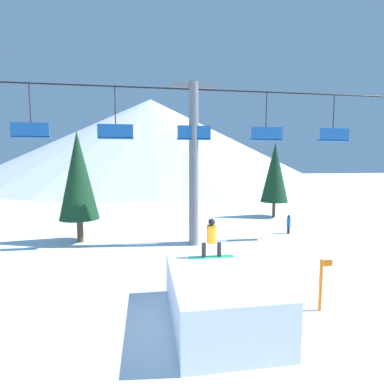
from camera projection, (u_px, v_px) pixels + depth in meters
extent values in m
plane|color=white|center=(198.00, 324.00, 8.58)|extent=(220.00, 220.00, 0.00)
cone|color=silver|center=(151.00, 141.00, 73.87)|extent=(80.11, 80.11, 19.95)
cube|color=white|center=(219.00, 296.00, 8.66)|extent=(2.77, 4.29, 1.48)
cube|color=silver|center=(205.00, 251.00, 10.65)|extent=(2.77, 0.10, 0.06)
cube|color=#1E9E6B|center=(211.00, 257.00, 9.88)|extent=(1.49, 0.26, 0.03)
cylinder|color=black|center=(204.00, 250.00, 9.82)|extent=(0.14, 0.14, 0.46)
cylinder|color=black|center=(219.00, 249.00, 9.89)|extent=(0.14, 0.14, 0.46)
cylinder|color=orange|center=(212.00, 234.00, 9.80)|extent=(0.31, 0.31, 0.58)
sphere|color=black|center=(212.00, 222.00, 9.76)|extent=(0.22, 0.22, 0.22)
cylinder|color=slate|center=(194.00, 165.00, 16.40)|extent=(0.52, 0.52, 8.90)
cube|color=slate|center=(194.00, 86.00, 15.99)|extent=(2.40, 0.24, 0.24)
cylinder|color=black|center=(194.00, 89.00, 16.01)|extent=(24.25, 0.08, 0.08)
cylinder|color=#28282D|center=(30.00, 110.00, 14.87)|extent=(0.06, 0.06, 2.63)
cube|color=#195199|center=(32.00, 137.00, 15.00)|extent=(1.80, 0.44, 0.08)
cube|color=#195199|center=(30.00, 130.00, 14.79)|extent=(1.80, 0.08, 0.70)
cylinder|color=#28282D|center=(115.00, 112.00, 15.50)|extent=(0.06, 0.06, 2.63)
cube|color=#195199|center=(116.00, 138.00, 15.63)|extent=(1.80, 0.44, 0.08)
cube|color=#195199|center=(115.00, 131.00, 15.42)|extent=(1.80, 0.08, 0.70)
cylinder|color=#28282D|center=(194.00, 114.00, 16.13)|extent=(0.06, 0.06, 2.63)
cube|color=#195199|center=(194.00, 139.00, 16.26)|extent=(1.80, 0.44, 0.08)
cube|color=#195199|center=(194.00, 132.00, 16.05)|extent=(1.80, 0.08, 0.70)
cylinder|color=#28282D|center=(266.00, 116.00, 16.77)|extent=(0.06, 0.06, 2.63)
cube|color=#195199|center=(266.00, 140.00, 16.90)|extent=(1.80, 0.44, 0.08)
cube|color=#195199|center=(267.00, 133.00, 16.68)|extent=(1.80, 0.08, 0.70)
cylinder|color=#28282D|center=(333.00, 118.00, 17.40)|extent=(0.06, 0.06, 2.63)
cube|color=#195199|center=(332.00, 141.00, 17.53)|extent=(1.80, 0.44, 0.08)
cube|color=#195199|center=(335.00, 134.00, 17.32)|extent=(1.80, 0.08, 0.70)
cylinder|color=#4C3823|center=(80.00, 231.00, 17.33)|extent=(0.35, 0.35, 1.35)
cone|color=#14381E|center=(78.00, 175.00, 17.01)|extent=(2.21, 2.21, 5.03)
cylinder|color=#4C3823|center=(274.00, 209.00, 25.44)|extent=(0.26, 0.26, 1.29)
cone|color=#14381E|center=(275.00, 172.00, 25.13)|extent=(2.26, 2.26, 4.99)
cylinder|color=orange|center=(321.00, 285.00, 9.26)|extent=(0.10, 0.10, 1.63)
cube|color=orange|center=(327.00, 263.00, 9.22)|extent=(0.36, 0.02, 0.20)
cylinder|color=black|center=(288.00, 230.00, 19.39)|extent=(0.17, 0.17, 0.45)
cylinder|color=#1E5693|center=(289.00, 222.00, 19.34)|extent=(0.24, 0.24, 0.60)
sphere|color=#232328|center=(289.00, 216.00, 19.30)|extent=(0.18, 0.18, 0.18)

